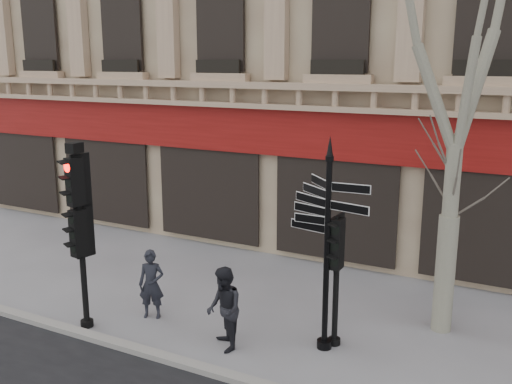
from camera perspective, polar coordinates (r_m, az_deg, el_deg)
ground at (r=11.83m, az=-0.70°, el=-14.71°), size 80.00×80.00×0.00m
kerb at (r=10.75m, az=-4.41°, el=-17.47°), size 80.00×0.25×0.12m
fingerpost at (r=10.64m, az=7.22°, el=-1.73°), size 2.26×2.26×4.19m
traffic_signal_main at (r=12.08m, az=-17.27°, el=-2.07°), size 0.49×0.39×3.93m
traffic_signal_secondary at (r=11.11m, az=8.10°, el=-6.49°), size 0.44×0.31×2.61m
pedestrian_a at (r=12.73m, az=-10.42°, el=-9.06°), size 0.66×0.56×1.53m
pedestrian_b at (r=11.22m, az=-3.21°, el=-11.62°), size 1.01×1.02×1.66m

